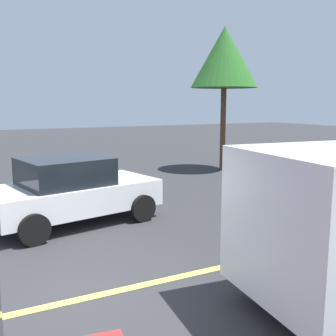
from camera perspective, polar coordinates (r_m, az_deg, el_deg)
The scene contains 4 objects.
ground_plane at distance 6.08m, azimuth -12.62°, elevation -17.94°, with size 80.00×80.00×0.00m, color #2D2D30.
lane_marking_centre at distance 7.34m, azimuth 11.27°, elevation -12.96°, with size 28.00×0.16×0.01m, color #E0D14C.
car_white_crossing at distance 9.47m, azimuth -13.67°, elevation -3.08°, with size 4.09×2.65×1.54m.
tree_left_verge at distance 16.67m, azimuth 8.07°, elevation 15.33°, with size 2.70×2.70×5.78m.
Camera 1 is at (-1.31, -5.26, 2.75)m, focal length 42.65 mm.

